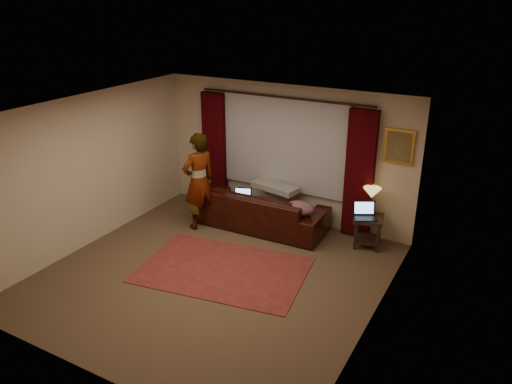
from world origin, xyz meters
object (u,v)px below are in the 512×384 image
sofa (262,203)px  laptop_sofa (242,196)px  end_table (368,231)px  tiffany_lamp (371,201)px  person (199,181)px  laptop_table (366,211)px

sofa → laptop_sofa: (-0.34, -0.14, 0.12)m
laptop_sofa → end_table: bearing=-10.3°
tiffany_lamp → person: size_ratio=0.27×
end_table → laptop_table: (-0.03, -0.11, 0.41)m
end_table → tiffany_lamp: bearing=99.1°
sofa → end_table: size_ratio=4.32×
tiffany_lamp → end_table: bearing=-80.9°
person → sofa: bearing=139.8°
end_table → laptop_table: bearing=-107.8°
laptop_table → person: bearing=164.2°
sofa → person: 1.23m
tiffany_lamp → sofa: bearing=-170.2°
end_table → tiffany_lamp: 0.54m
laptop_sofa → tiffany_lamp: tiffany_lamp is taller
person → end_table: bearing=126.4°
laptop_sofa → person: size_ratio=0.19×
sofa → tiffany_lamp: 2.00m
laptop_sofa → person: bearing=-169.2°
laptop_table → tiffany_lamp: bearing=57.8°
laptop_sofa → laptop_table: laptop_table is taller
laptop_sofa → end_table: laptop_sofa is taller
person → tiffany_lamp: bearing=128.6°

